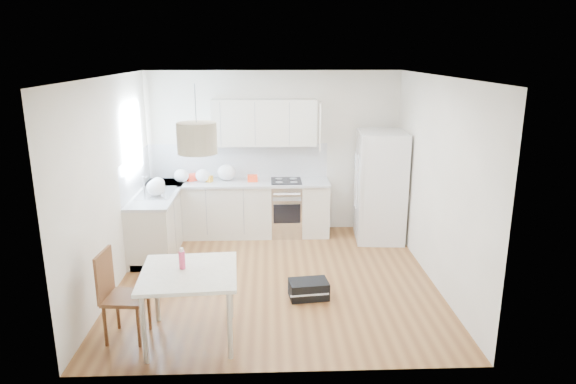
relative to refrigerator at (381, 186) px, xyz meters
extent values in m
plane|color=brown|center=(-1.73, -1.55, -0.89)|extent=(4.20, 4.20, 0.00)
plane|color=white|center=(-1.73, -1.55, 1.81)|extent=(4.20, 4.20, 0.00)
plane|color=beige|center=(-1.73, 0.55, 0.46)|extent=(4.20, 0.00, 4.20)
plane|color=beige|center=(-3.83, -1.55, 0.46)|extent=(0.00, 4.20, 4.20)
plane|color=beige|center=(0.37, -1.55, 0.46)|extent=(0.00, 4.20, 4.20)
cube|color=#BFE0F9|center=(-3.82, -0.40, 0.86)|extent=(0.02, 1.00, 1.00)
cube|color=beige|center=(-2.33, 0.25, -0.45)|extent=(3.00, 0.60, 0.88)
cube|color=beige|center=(-3.53, -0.35, -0.45)|extent=(0.60, 1.80, 0.88)
cube|color=silver|center=(-2.33, 0.25, 0.01)|extent=(3.02, 0.64, 0.04)
cube|color=silver|center=(-3.53, -0.35, 0.01)|extent=(0.64, 1.82, 0.04)
cube|color=white|center=(-2.33, 0.54, 0.32)|extent=(3.00, 0.01, 0.58)
cube|color=white|center=(-3.83, -0.35, 0.32)|extent=(0.01, 1.80, 0.58)
cube|color=beige|center=(-1.88, 0.39, 0.99)|extent=(1.70, 0.32, 0.75)
cube|color=beige|center=(-2.67, -3.00, -0.13)|extent=(1.05, 1.05, 0.04)
cylinder|color=beige|center=(-3.06, -3.44, -0.52)|extent=(0.05, 0.05, 0.74)
cylinder|color=beige|center=(-2.23, -3.39, -0.52)|extent=(0.05, 0.05, 0.74)
cylinder|color=beige|center=(-3.11, -2.61, -0.52)|extent=(0.05, 0.05, 0.74)
cylinder|color=beige|center=(-2.28, -2.56, -0.52)|extent=(0.05, 0.05, 0.74)
cylinder|color=#D53B61|center=(-2.75, -2.92, 0.01)|extent=(0.08, 0.08, 0.23)
cube|color=black|center=(-1.34, -2.10, -0.78)|extent=(0.52, 0.37, 0.22)
cylinder|color=beige|center=(-2.52, -2.99, 1.29)|extent=(0.49, 0.49, 0.30)
ellipsoid|color=white|center=(-3.26, 0.25, 0.14)|extent=(0.24, 0.21, 0.22)
ellipsoid|color=white|center=(-2.91, 0.26, 0.14)|extent=(0.24, 0.20, 0.21)
ellipsoid|color=white|center=(-2.52, 0.35, 0.17)|extent=(0.30, 0.25, 0.27)
ellipsoid|color=white|center=(-3.56, -0.15, 0.13)|extent=(0.21, 0.18, 0.19)
ellipsoid|color=white|center=(-3.50, -0.56, 0.16)|extent=(0.28, 0.24, 0.25)
cube|color=red|center=(-2.09, 0.25, 0.09)|extent=(0.17, 0.11, 0.11)
cube|color=gold|center=(-2.83, 0.27, 0.08)|extent=(0.17, 0.15, 0.10)
cube|color=red|center=(-3.09, 0.34, 0.09)|extent=(0.20, 0.19, 0.12)
camera|label=1|loc=(-1.83, -7.97, 2.11)|focal=32.00mm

